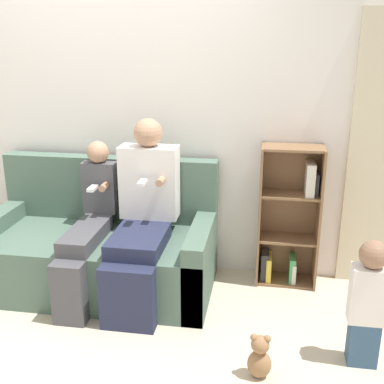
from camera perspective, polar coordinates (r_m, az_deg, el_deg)
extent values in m
plane|color=beige|center=(3.50, -12.76, -14.91)|extent=(14.00, 14.00, 0.00)
cube|color=silver|center=(3.93, -8.69, 9.04)|extent=(10.00, 0.06, 2.55)
cube|color=#4C6656|center=(3.75, -11.38, -8.56)|extent=(1.74, 0.72, 0.44)
cube|color=#4C6656|center=(4.02, -9.48, -2.54)|extent=(1.74, 0.15, 0.96)
cube|color=#4C6656|center=(3.53, 0.91, -8.74)|extent=(0.15, 0.72, 0.57)
cube|color=#232842|center=(3.29, -7.65, -12.40)|extent=(0.37, 0.12, 0.44)
cube|color=#232842|center=(3.43, -6.35, -5.79)|extent=(0.37, 0.51, 0.11)
cube|color=white|center=(3.63, -5.07, 1.19)|extent=(0.43, 0.19, 0.55)
sphere|color=tan|center=(3.54, -5.24, 7.00)|extent=(0.21, 0.21, 0.21)
cylinder|color=tan|center=(3.45, -3.77, 1.26)|extent=(0.05, 0.10, 0.05)
cube|color=white|center=(3.43, -5.89, 1.11)|extent=(0.05, 0.12, 0.02)
cube|color=#47474C|center=(3.42, -14.34, -11.57)|extent=(0.22, 0.12, 0.44)
cube|color=#47474C|center=(3.58, -12.49, -5.02)|extent=(0.22, 0.58, 0.11)
cube|color=#4C4C51|center=(3.80, -10.85, 0.56)|extent=(0.26, 0.12, 0.40)
sphere|color=tan|center=(3.73, -11.10, 4.66)|extent=(0.17, 0.17, 0.17)
cylinder|color=tan|center=(3.67, -10.40, 0.60)|extent=(0.05, 0.10, 0.05)
cube|color=white|center=(3.65, -11.71, 0.41)|extent=(0.05, 0.12, 0.02)
cube|color=#335170|center=(3.17, 19.57, -16.37)|extent=(0.17, 0.13, 0.29)
cube|color=white|center=(3.01, 20.21, -11.34)|extent=(0.21, 0.13, 0.35)
sphere|color=#8C664C|center=(2.89, 20.75, -6.96)|extent=(0.16, 0.16, 0.16)
cube|color=brown|center=(3.77, 8.03, -2.75)|extent=(0.02, 0.27, 1.10)
cube|color=brown|center=(3.79, 14.75, -3.07)|extent=(0.02, 0.27, 1.10)
cube|color=brown|center=(3.89, 11.35, -2.26)|extent=(0.46, 0.02, 1.10)
cube|color=brown|center=(3.99, 10.91, -10.20)|extent=(0.43, 0.23, 0.02)
cube|color=brown|center=(3.84, 11.23, -5.44)|extent=(0.43, 0.23, 0.02)
cube|color=brown|center=(3.71, 11.57, -0.31)|extent=(0.43, 0.23, 0.02)
cube|color=brown|center=(3.61, 11.93, 5.13)|extent=(0.43, 0.23, 0.02)
cube|color=gold|center=(3.94, 9.09, -8.76)|extent=(0.04, 0.19, 0.19)
cube|color=#429956|center=(3.95, 11.76, -8.82)|extent=(0.05, 0.17, 0.20)
cube|color=#333338|center=(3.69, 14.22, 0.93)|extent=(0.07, 0.13, 0.17)
cube|color=#333338|center=(3.93, 8.60, -8.53)|extent=(0.05, 0.16, 0.23)
cube|color=beige|center=(3.96, 11.95, -9.13)|extent=(0.03, 0.17, 0.16)
cube|color=beige|center=(3.68, 13.81, 1.55)|extent=(0.07, 0.20, 0.25)
ellipsoid|color=#936B47|center=(2.96, 7.97, -19.53)|extent=(0.14, 0.11, 0.17)
sphere|color=#936B47|center=(2.88, 8.09, -17.46)|extent=(0.11, 0.11, 0.11)
sphere|color=#936B47|center=(2.85, 7.35, -16.72)|extent=(0.04, 0.04, 0.04)
sphere|color=#936B47|center=(2.85, 8.91, -16.80)|extent=(0.04, 0.04, 0.04)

